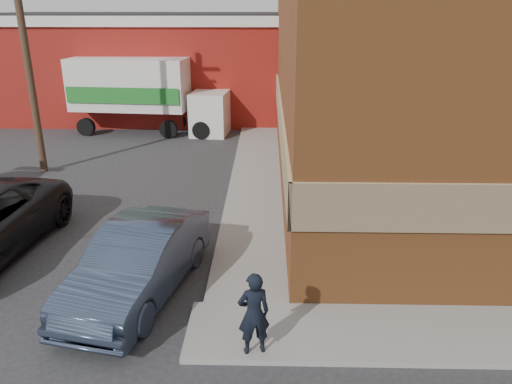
% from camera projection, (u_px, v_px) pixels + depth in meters
% --- Properties ---
extents(ground, '(90.00, 90.00, 0.00)m').
position_uv_depth(ground, '(218.00, 307.00, 10.46)').
color(ground, '#28282B').
rests_on(ground, ground).
extents(brick_building, '(14.25, 18.25, 9.36)m').
position_uv_depth(brick_building, '(486.00, 45.00, 17.06)').
color(brick_building, brown).
rests_on(brick_building, ground).
extents(sidewalk_west, '(1.80, 18.00, 0.12)m').
position_uv_depth(sidewalk_west, '(256.00, 171.00, 18.86)').
color(sidewalk_west, gray).
rests_on(sidewalk_west, ground).
extents(warehouse, '(16.30, 8.30, 5.60)m').
position_uv_depth(warehouse, '(145.00, 65.00, 28.34)').
color(warehouse, maroon).
rests_on(warehouse, ground).
extents(utility_pole, '(2.00, 0.26, 9.00)m').
position_uv_depth(utility_pole, '(25.00, 42.00, 17.40)').
color(utility_pole, '#463323').
rests_on(utility_pole, ground).
extents(man, '(0.65, 0.51, 1.58)m').
position_uv_depth(man, '(254.00, 313.00, 8.67)').
color(man, black).
rests_on(man, sidewalk_south).
extents(sedan, '(2.62, 4.97, 1.56)m').
position_uv_depth(sedan, '(139.00, 262.00, 10.70)').
color(sedan, '#303B51').
rests_on(sedan, ground).
extents(box_truck, '(7.49, 2.84, 3.61)m').
position_uv_depth(box_truck, '(145.00, 90.00, 24.23)').
color(box_truck, white).
rests_on(box_truck, ground).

